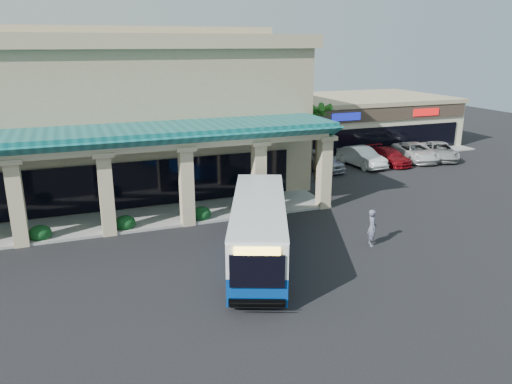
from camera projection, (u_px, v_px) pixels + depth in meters
name	position (u px, v px, depth m)	size (l,w,h in m)	color
ground	(268.00, 250.00, 25.99)	(110.00, 110.00, 0.00)	black
main_building	(82.00, 110.00, 35.97)	(30.80, 14.80, 11.35)	tan
arcade	(94.00, 179.00, 28.54)	(30.00, 6.20, 5.70)	#0F585B
strip_mall	(340.00, 120.00, 52.89)	(22.50, 12.50, 4.90)	beige
palm_0	(317.00, 140.00, 37.77)	(2.40, 2.40, 6.60)	#1E5917
palm_1	(311.00, 137.00, 40.92)	(2.40, 2.40, 5.80)	#1E5917
broadleaf_tree	(266.00, 135.00, 44.86)	(2.60, 2.60, 4.81)	#0C3714
transit_bus	(259.00, 231.00, 24.35)	(2.54, 10.91, 3.05)	navy
pedestrian	(372.00, 228.00, 26.30)	(0.73, 0.48, 1.99)	slate
car_silver	(321.00, 160.00, 42.03)	(2.05, 5.09, 1.73)	#A3A3AE
car_white	(362.00, 157.00, 43.27)	(1.79, 5.13, 1.69)	silver
car_red	(389.00, 156.00, 44.14)	(2.00, 4.91, 1.43)	maroon
car_gray	(415.00, 152.00, 45.46)	(2.62, 5.69, 1.58)	silver
car_extra	(439.00, 151.00, 46.01)	(2.55, 5.52, 1.53)	#ACACAC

